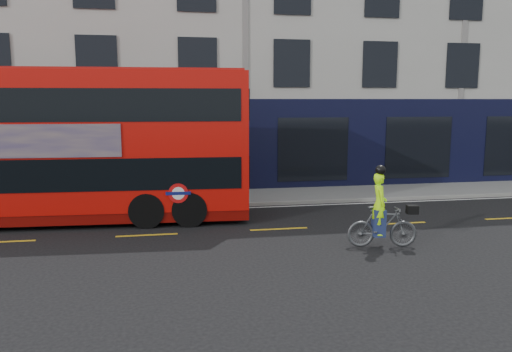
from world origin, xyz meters
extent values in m
plane|color=black|center=(0.00, 0.00, 0.00)|extent=(120.00, 120.00, 0.00)
cube|color=gray|center=(0.00, 6.50, 0.06)|extent=(60.00, 3.00, 0.12)
cube|color=gray|center=(0.00, 5.00, 0.07)|extent=(60.00, 0.12, 0.13)
cube|color=#B5B3AB|center=(0.00, 13.00, 7.50)|extent=(50.00, 10.00, 15.00)
cube|color=black|center=(0.00, 7.98, 2.00)|extent=(50.00, 0.08, 4.00)
cube|color=silver|center=(0.00, 4.70, 0.00)|extent=(58.00, 0.10, 0.01)
cube|color=red|center=(-6.82, 3.80, 2.68)|extent=(12.28, 3.42, 4.36)
cube|color=#620603|center=(-6.82, 3.80, 0.33)|extent=(12.27, 3.37, 0.33)
cube|color=black|center=(-6.82, 3.80, 1.71)|extent=(11.79, 3.44, 0.99)
cube|color=black|center=(-6.82, 3.80, 3.81)|extent=(11.79, 3.44, 0.99)
cube|color=#A30F0B|center=(-6.82, 3.80, 4.88)|extent=(12.03, 3.30, 0.09)
cube|color=black|center=(-0.74, 3.46, 1.71)|extent=(0.18, 2.48, 0.99)
cube|color=black|center=(-0.74, 3.46, 3.81)|extent=(0.18, 2.48, 0.99)
cube|color=gray|center=(-8.00, 2.45, 2.76)|extent=(6.62, 0.40, 0.99)
cylinder|color=red|center=(-3.04, 2.18, 1.10)|extent=(0.62, 0.05, 0.62)
cylinder|color=white|center=(-3.04, 2.17, 1.10)|extent=(0.40, 0.04, 0.40)
cube|color=#0C1459|center=(-3.04, 2.17, 1.10)|extent=(0.77, 0.06, 0.10)
cylinder|color=black|center=(-2.63, 3.57, 0.55)|extent=(1.26, 2.87, 1.10)
cylinder|color=black|center=(-3.95, 3.64, 0.55)|extent=(1.26, 2.87, 1.10)
imported|color=#4B4E51|center=(2.33, -0.85, 0.57)|extent=(1.94, 0.84, 1.13)
imported|color=#ABFF0B|center=(2.23, -0.83, 1.20)|extent=(0.49, 0.66, 1.66)
cube|color=black|center=(3.11, -0.98, 1.04)|extent=(0.33, 0.28, 0.23)
cube|color=navy|center=(2.23, -0.83, 0.68)|extent=(0.38, 0.45, 0.74)
sphere|color=black|center=(2.23, -0.83, 2.12)|extent=(0.27, 0.27, 0.27)
camera|label=1|loc=(-3.36, -13.15, 3.96)|focal=35.00mm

